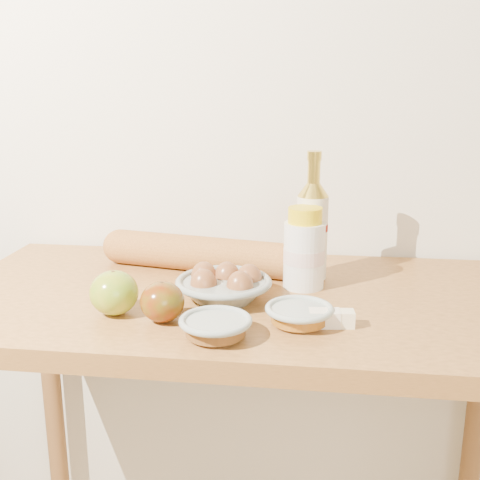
# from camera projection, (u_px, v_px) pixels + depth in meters

# --- Properties ---
(back_wall) EXTENTS (3.50, 0.02, 2.60)m
(back_wall) POSITION_uv_depth(u_px,v_px,m) (260.00, 86.00, 1.42)
(back_wall) COLOR beige
(back_wall) RESTS_ON ground
(table) EXTENTS (1.20, 0.60, 0.90)m
(table) POSITION_uv_depth(u_px,v_px,m) (242.00, 350.00, 1.24)
(table) COLOR #B07638
(table) RESTS_ON ground
(bourbon_bottle) EXTENTS (0.07, 0.07, 0.27)m
(bourbon_bottle) POSITION_uv_depth(u_px,v_px,m) (312.00, 228.00, 1.28)
(bourbon_bottle) COLOR beige
(bourbon_bottle) RESTS_ON table
(cream_bottle) EXTENTS (0.09, 0.09, 0.17)m
(cream_bottle) POSITION_uv_depth(u_px,v_px,m) (304.00, 251.00, 1.23)
(cream_bottle) COLOR silver
(cream_bottle) RESTS_ON table
(egg_bowl) EXTENTS (0.20, 0.20, 0.07)m
(egg_bowl) POSITION_uv_depth(u_px,v_px,m) (224.00, 286.00, 1.17)
(egg_bowl) COLOR gray
(egg_bowl) RESTS_ON table
(baguette) EXTENTS (0.48, 0.16, 0.08)m
(baguette) POSITION_uv_depth(u_px,v_px,m) (199.00, 254.00, 1.34)
(baguette) COLOR #BA7938
(baguette) RESTS_ON table
(apple_yellowgreen) EXTENTS (0.11, 0.11, 0.08)m
(apple_yellowgreen) POSITION_uv_depth(u_px,v_px,m) (114.00, 293.00, 1.10)
(apple_yellowgreen) COLOR #A69B21
(apple_yellowgreen) RESTS_ON table
(apple_redgreen_front) EXTENTS (0.10, 0.10, 0.07)m
(apple_redgreen_front) POSITION_uv_depth(u_px,v_px,m) (162.00, 302.00, 1.06)
(apple_redgreen_front) COLOR #7E0706
(apple_redgreen_front) RESTS_ON table
(sugar_bowl) EXTENTS (0.13, 0.13, 0.04)m
(sugar_bowl) POSITION_uv_depth(u_px,v_px,m) (216.00, 327.00, 1.00)
(sugar_bowl) COLOR gray
(sugar_bowl) RESTS_ON table
(syrup_bowl) EXTENTS (0.15, 0.15, 0.03)m
(syrup_bowl) POSITION_uv_depth(u_px,v_px,m) (299.00, 314.00, 1.05)
(syrup_bowl) COLOR #96A49E
(syrup_bowl) RESTS_ON table
(butter_stick) EXTENTS (0.11, 0.04, 0.03)m
(butter_stick) POSITION_uv_depth(u_px,v_px,m) (324.00, 318.00, 1.05)
(butter_stick) COLOR beige
(butter_stick) RESTS_ON table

